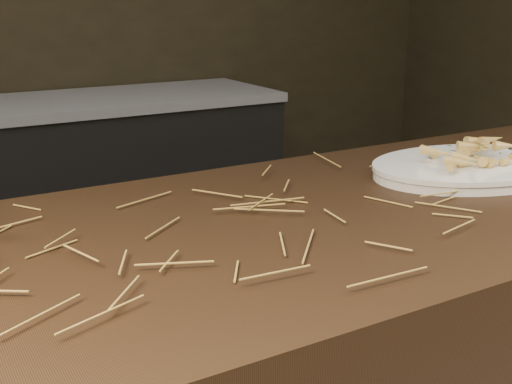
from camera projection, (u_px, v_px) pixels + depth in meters
back_counter at (74, 194)px, 2.81m from camera, size 1.82×0.62×0.84m
straw_bedding at (183, 234)px, 0.97m from camera, size 1.40×0.60×0.02m
serving_platter at (472, 169)px, 1.33m from camera, size 0.48×0.35×0.02m
roasted_veg_heap at (473, 152)px, 1.32m from camera, size 0.24×0.19×0.05m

